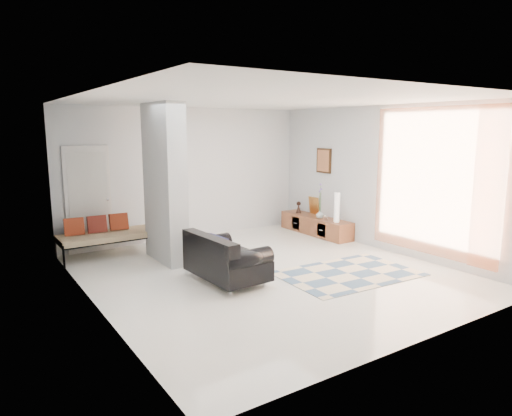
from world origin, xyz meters
TOP-DOWN VIEW (x-y plane):
  - floor at (0.00, 0.00)m, footprint 6.00×6.00m
  - ceiling at (0.00, 0.00)m, footprint 6.00×6.00m
  - wall_back at (0.00, 3.00)m, footprint 6.00×0.00m
  - wall_front at (0.00, -3.00)m, footprint 6.00×0.00m
  - wall_left at (-2.75, 0.00)m, footprint 0.00×6.00m
  - wall_right at (2.75, 0.00)m, footprint 0.00×6.00m
  - partition_column at (-1.10, 1.60)m, footprint 0.35×1.20m
  - hallway_door at (-2.10, 2.96)m, footprint 0.85×0.06m
  - curtain at (2.67, -1.15)m, footprint 0.00×2.55m
  - wall_art at (2.72, 1.70)m, footprint 0.04×0.45m
  - media_console at (2.52, 1.70)m, footprint 0.45×2.00m
  - loveseat at (-0.82, -0.00)m, footprint 0.89×1.44m
  - daybed at (-1.93, 2.48)m, footprint 1.78×0.77m
  - area_rug at (1.07, -0.80)m, footprint 2.30×1.60m
  - cylinder_lamp at (2.50, 1.01)m, footprint 0.11×0.11m
  - bronze_figurine at (2.47, 2.26)m, footprint 0.14×0.14m
  - vase at (2.47, 1.51)m, footprint 0.17×0.17m

SIDE VIEW (x-z plane):
  - floor at x=0.00m, z-range 0.00..0.00m
  - area_rug at x=1.07m, z-range 0.00..0.01m
  - media_console at x=2.52m, z-range -0.20..0.60m
  - loveseat at x=-0.82m, z-range -0.02..0.74m
  - daybed at x=-1.93m, z-range 0.03..0.80m
  - vase at x=2.47m, z-range 0.40..0.58m
  - bronze_figurine at x=2.47m, z-range 0.40..0.67m
  - cylinder_lamp at x=2.50m, z-range 0.40..1.02m
  - hallway_door at x=-2.10m, z-range 0.00..2.04m
  - partition_column at x=-1.10m, z-range 0.00..2.80m
  - wall_back at x=0.00m, z-range -1.60..4.40m
  - wall_front at x=0.00m, z-range -1.60..4.40m
  - wall_left at x=-2.75m, z-range -1.60..4.40m
  - wall_right at x=2.75m, z-range -1.60..4.40m
  - curtain at x=2.67m, z-range 0.17..2.72m
  - wall_art at x=2.72m, z-range 1.38..1.92m
  - ceiling at x=0.00m, z-range 2.80..2.80m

